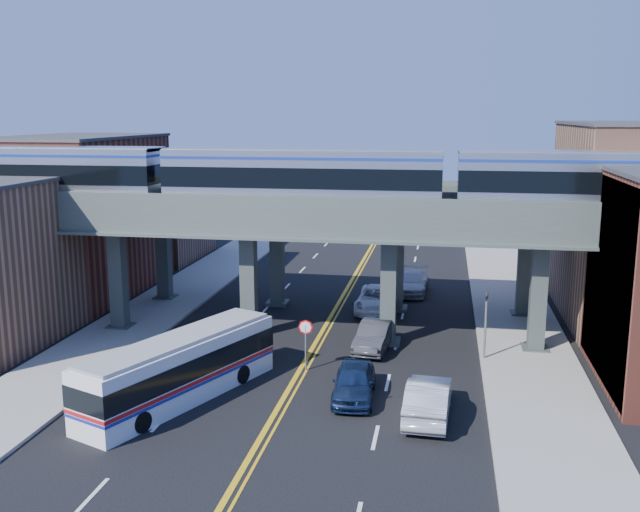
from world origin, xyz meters
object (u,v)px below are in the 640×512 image
object	(u,v)px
car_lane_a	(354,382)
car_lane_d	(412,282)
stop_sign	(306,337)
transit_train	(302,177)
car_parked_curb	(428,398)
transit_bus	(180,369)
car_lane_c	(378,299)
car_lane_b	(374,336)
traffic_signal	(486,318)

from	to	relation	value
car_lane_a	car_lane_d	bearing A→B (deg)	82.06
stop_sign	car_lane_d	bearing A→B (deg)	75.01
stop_sign	car_lane_d	world-z (taller)	stop_sign
transit_train	stop_sign	xyz separation A→B (m)	(1.15, -5.00, -7.51)
car_lane_a	car_parked_curb	distance (m)	3.67
transit_train	transit_bus	xyz separation A→B (m)	(-3.68, -9.60, -7.85)
car_lane_c	car_parked_curb	size ratio (longest dim) A/B	1.12
stop_sign	car_lane_c	size ratio (longest dim) A/B	0.46
transit_train	car_lane_d	bearing A→B (deg)	64.47
car_lane_b	car_lane_d	size ratio (longest dim) A/B	0.87
stop_sign	car_lane_b	world-z (taller)	stop_sign
car_lane_a	car_lane_b	xyz separation A→B (m)	(0.23, 7.00, -0.02)
traffic_signal	car_lane_a	xyz separation A→B (m)	(-6.06, -6.16, -1.52)
traffic_signal	car_lane_d	bearing A→B (deg)	107.56
car_lane_c	car_lane_d	size ratio (longest dim) A/B	1.08
traffic_signal	car_lane_c	world-z (taller)	traffic_signal
transit_bus	car_lane_b	distance (m)	11.59
stop_sign	traffic_signal	bearing A→B (deg)	18.63
car_lane_b	car_parked_curb	distance (m)	9.05
car_lane_a	car_lane_b	world-z (taller)	car_lane_a
traffic_signal	transit_bus	size ratio (longest dim) A/B	0.38
stop_sign	car_lane_a	world-z (taller)	stop_sign
transit_train	traffic_signal	world-z (taller)	transit_train
transit_train	car_lane_a	xyz separation A→B (m)	(4.00, -8.16, -8.49)
transit_bus	car_lane_c	world-z (taller)	transit_bus
car_lane_b	car_lane_d	world-z (taller)	car_lane_d
traffic_signal	transit_bus	bearing A→B (deg)	-151.02
transit_train	transit_bus	distance (m)	12.94
stop_sign	car_lane_d	distance (m)	17.48
car_lane_c	car_lane_d	xyz separation A→B (m)	(2.01, 5.24, -0.03)
car_lane_d	transit_bus	bearing A→B (deg)	-110.57
car_parked_curb	car_lane_c	bearing A→B (deg)	-74.41
car_parked_curb	car_lane_d	bearing A→B (deg)	-82.71
stop_sign	traffic_signal	world-z (taller)	traffic_signal
car_lane_b	transit_bus	bearing A→B (deg)	-127.12
traffic_signal	car_lane_d	xyz separation A→B (m)	(-4.39, 13.86, -1.54)
stop_sign	car_lane_d	size ratio (longest dim) A/B	0.50
car_parked_curb	car_lane_b	bearing A→B (deg)	-66.98
transit_bus	car_lane_d	world-z (taller)	transit_bus
stop_sign	car_lane_c	xyz separation A→B (m)	(2.51, 11.62, -0.97)
traffic_signal	car_lane_b	bearing A→B (deg)	171.75
car_lane_d	car_lane_b	bearing A→B (deg)	-93.37
transit_bus	car_parked_curb	size ratio (longest dim) A/B	2.12
traffic_signal	car_lane_b	distance (m)	6.09
stop_sign	transit_bus	bearing A→B (deg)	-136.35
transit_train	stop_sign	size ratio (longest dim) A/B	17.95
transit_train	car_lane_a	bearing A→B (deg)	-63.90
transit_bus	car_lane_b	size ratio (longest dim) A/B	2.35
stop_sign	transit_train	bearing A→B (deg)	102.97
stop_sign	car_lane_b	size ratio (longest dim) A/B	0.57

